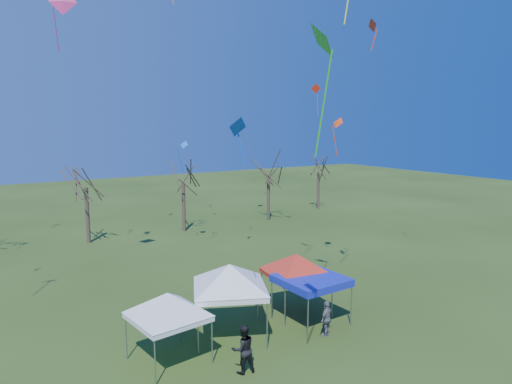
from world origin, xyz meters
TOP-DOWN VIEW (x-y plane):
  - ground at (0.00, 0.00)m, footprint 140.00×140.00m
  - tree_2 at (-2.37, 24.38)m, footprint 3.71×3.71m
  - tree_3 at (6.03, 24.04)m, footprint 3.59×3.59m
  - tree_4 at (15.36, 24.00)m, footprint 3.58×3.58m
  - tree_5 at (23.72, 26.07)m, footprint 3.39×3.39m
  - tent_white_west at (-3.93, 2.70)m, footprint 3.85×3.85m
  - tent_white_mid at (-0.68, 3.35)m, footprint 4.23×4.23m
  - tent_red at (3.60, 3.95)m, footprint 4.05×4.05m
  - tent_blue at (3.43, 2.51)m, footprint 3.06×3.06m
  - person_grey at (3.10, 0.94)m, footprint 1.07×0.74m
  - person_dark at (-1.78, 0.31)m, footprint 1.05×0.87m
  - kite_17 at (9.87, 7.95)m, footprint 0.58×0.86m
  - kite_22 at (3.56, 18.03)m, footprint 0.93×0.97m
  - kite_1 at (-2.06, 0.17)m, footprint 0.88×0.59m
  - kite_25 at (7.70, 3.13)m, footprint 0.44×0.79m
  - kite_12 at (19.27, 21.50)m, footprint 1.04×0.75m
  - kite_11 at (-5.41, 12.93)m, footprint 1.53×1.02m
  - kite_5 at (-1.85, -4.19)m, footprint 1.19×1.36m

SIDE VIEW (x-z plane):
  - ground at x=0.00m, z-range 0.00..0.00m
  - person_grey at x=3.10m, z-range 0.00..1.69m
  - person_dark at x=-1.78m, z-range 0.00..1.98m
  - tent_blue at x=3.43m, z-range 0.98..3.31m
  - tent_white_west at x=-3.93m, z-range 1.05..4.48m
  - tent_red at x=3.60m, z-range 1.11..4.72m
  - tent_white_mid at x=-0.68m, z-range 1.22..5.21m
  - tree_5 at x=23.72m, z-range 2.00..9.46m
  - tree_4 at x=15.36m, z-range 2.12..10.00m
  - tree_3 at x=6.03m, z-range 2.12..10.03m
  - tree_2 at x=-2.37m, z-range 2.20..10.38m
  - kite_22 at x=3.56m, z-range 6.86..9.34m
  - kite_1 at x=-2.06m, z-range 8.71..10.54m
  - kite_17 at x=9.87m, z-range 8.52..11.06m
  - kite_5 at x=-1.85m, z-range 10.13..13.84m
  - kite_12 at x=19.27m, z-range 11.59..14.78m
  - kite_25 at x=7.70m, z-range 13.88..15.56m
  - kite_11 at x=-5.41m, z-range 14.58..17.85m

